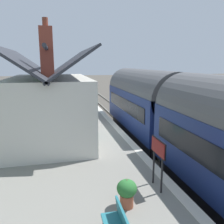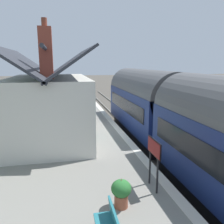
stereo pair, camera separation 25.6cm
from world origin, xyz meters
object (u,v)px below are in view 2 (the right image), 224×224
at_px(planter_edge_far, 71,101).
at_px(planter_bench_right, 121,192).
at_px(planter_edge_near, 62,108).
at_px(bench_platform_end, 71,107).
at_px(station_sign_board, 154,152).
at_px(station_building, 50,106).
at_px(bench_mid_platform, 70,102).
at_px(bench_near_building, 67,97).
at_px(train, 174,116).
at_px(planter_by_door, 53,105).

bearing_deg(planter_edge_far, planter_bench_right, -177.95).
height_order(planter_edge_far, planter_edge_near, planter_edge_near).
distance_m(bench_platform_end, station_sign_board, 11.84).
bearing_deg(station_building, planter_edge_far, -7.77).
bearing_deg(station_building, planter_bench_right, -162.69).
bearing_deg(planter_bench_right, planter_edge_far, 2.05).
distance_m(station_building, bench_mid_platform, 8.66).
xyz_separation_m(station_building, bench_near_building, (11.80, -1.15, -1.21)).
distance_m(planter_bench_right, station_sign_board, 1.60).
relative_size(station_building, bench_near_building, 4.88).
xyz_separation_m(train, planter_bench_right, (-4.59, 3.78, -0.84)).
distance_m(bench_mid_platform, planter_edge_near, 2.64).
distance_m(bench_platform_end, planter_edge_near, 0.66).
relative_size(bench_near_building, station_sign_board, 0.89).
distance_m(planter_bench_right, planter_by_door, 14.36).
distance_m(bench_near_building, planter_edge_far, 1.44).
bearing_deg(planter_by_door, bench_near_building, -17.14).
bearing_deg(planter_by_door, planter_edge_near, -159.41).
distance_m(planter_edge_far, station_sign_board, 16.28).
relative_size(bench_mid_platform, planter_bench_right, 1.67).
xyz_separation_m(bench_near_building, planter_bench_right, (-18.29, -0.88, -0.02)).
bearing_deg(planter_bench_right, station_sign_board, -58.38).
distance_m(station_building, planter_edge_far, 10.59).
relative_size(bench_platform_end, planter_edge_near, 1.56).
bearing_deg(bench_mid_platform, bench_near_building, 2.06).
relative_size(bench_mid_platform, bench_platform_end, 1.00).
relative_size(train, bench_platform_end, 11.96).
bearing_deg(station_sign_board, planter_bench_right, 121.62).
relative_size(bench_near_building, bench_platform_end, 1.00).
bearing_deg(planter_edge_near, bench_near_building, -5.84).
distance_m(planter_edge_near, station_sign_board, 12.01).
distance_m(planter_bench_right, planter_edge_far, 16.90).
bearing_deg(bench_near_building, train, -161.21).
height_order(bench_mid_platform, bench_platform_end, same).
xyz_separation_m(planter_edge_near, planter_by_door, (1.77, 0.66, -0.02)).
bearing_deg(planter_edge_near, train, -146.13).
bearing_deg(station_building, station_sign_board, -150.69).
xyz_separation_m(bench_near_building, bench_platform_end, (-5.91, -0.06, 0.00)).
distance_m(bench_platform_end, planter_bench_right, 12.41).
xyz_separation_m(station_building, planter_edge_near, (5.93, -0.55, -1.23)).
relative_size(planter_bench_right, station_sign_board, 0.53).
bearing_deg(bench_near_building, planter_edge_near, 174.16).
relative_size(station_building, planter_bench_right, 8.14).
xyz_separation_m(planter_bench_right, planter_by_door, (14.20, 2.14, -0.03)).
bearing_deg(bench_near_building, planter_edge_far, -169.02).
relative_size(station_building, planter_by_door, 8.64).
xyz_separation_m(train, bench_near_building, (13.70, 4.66, -0.82)).
bearing_deg(planter_by_door, planter_edge_far, -29.69).
distance_m(planter_edge_near, planter_by_door, 1.89).
height_order(train, bench_mid_platform, train).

